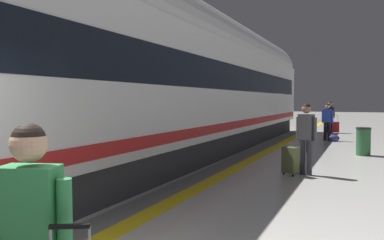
# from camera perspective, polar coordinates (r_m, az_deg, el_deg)

# --- Properties ---
(safety_line_strip) EXTENTS (0.36, 80.00, 0.01)m
(safety_line_strip) POSITION_cam_1_polar(r_m,az_deg,el_deg) (12.53, 9.76, -5.29)
(safety_line_strip) COLOR yellow
(safety_line_strip) RESTS_ON ground
(tactile_edge_band) EXTENTS (0.66, 80.00, 0.01)m
(tactile_edge_band) POSITION_cam_1_polar(r_m,az_deg,el_deg) (12.62, 8.22, -5.22)
(tactile_edge_band) COLOR slate
(tactile_edge_band) RESTS_ON ground
(high_speed_train) EXTENTS (2.94, 29.60, 4.97)m
(high_speed_train) POSITION_cam_1_polar(r_m,az_deg,el_deg) (10.38, -6.12, 6.86)
(high_speed_train) COLOR #38383D
(high_speed_train) RESTS_ON ground
(passenger_near) EXTENTS (0.50, 0.32, 1.72)m
(passenger_near) POSITION_cam_1_polar(r_m,az_deg,el_deg) (9.59, 16.53, -1.93)
(passenger_near) COLOR #383842
(passenger_near) RESTS_ON ground
(suitcase_near) EXTENTS (0.44, 0.39, 0.68)m
(suitcase_near) POSITION_cam_1_polar(r_m,az_deg,el_deg) (9.50, 14.38, -5.78)
(suitcase_near) COLOR #596038
(suitcase_near) RESTS_ON ground
(passenger_mid) EXTENTS (0.50, 0.28, 1.65)m
(passenger_mid) POSITION_cam_1_polar(r_m,az_deg,el_deg) (18.03, 19.40, 0.13)
(passenger_mid) COLOR black
(passenger_mid) RESTS_ON ground
(duffel_bag_mid) EXTENTS (0.44, 0.26, 0.36)m
(duffel_bag_mid) POSITION_cam_1_polar(r_m,az_deg,el_deg) (17.73, 20.30, -2.53)
(duffel_bag_mid) COLOR navy
(duffel_bag_mid) RESTS_ON ground
(passenger_far) EXTENTS (0.52, 0.40, 1.73)m
(passenger_far) POSITION_cam_1_polar(r_m,az_deg,el_deg) (22.46, 19.75, 0.83)
(passenger_far) COLOR black
(passenger_far) RESTS_ON ground
(suitcase_far) EXTENTS (0.40, 0.26, 1.01)m
(suitcase_far) POSITION_cam_1_polar(r_m,az_deg,el_deg) (22.22, 20.48, -0.98)
(suitcase_far) COLOR #A51E1E
(suitcase_far) RESTS_ON ground
(waste_bin) EXTENTS (0.46, 0.46, 0.91)m
(waste_bin) POSITION_cam_1_polar(r_m,az_deg,el_deg) (13.67, 24.04, -2.90)
(waste_bin) COLOR #2D6638
(waste_bin) RESTS_ON ground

